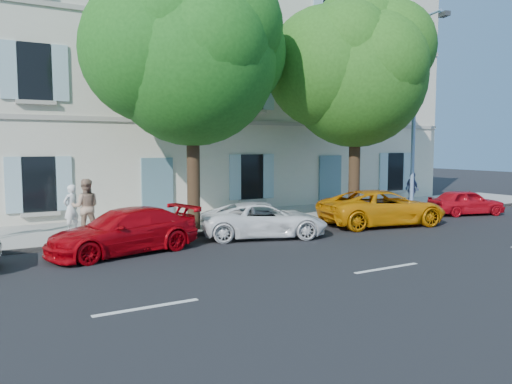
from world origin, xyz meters
TOP-DOWN VIEW (x-y plane):
  - ground at (0.00, 0.00)m, footprint 90.00×90.00m
  - sidewalk at (0.00, 4.45)m, footprint 36.00×4.50m
  - kerb at (0.00, 2.28)m, footprint 36.00×0.16m
  - building at (0.00, 10.20)m, footprint 28.00×7.00m
  - car_red_coupe at (-5.11, 0.91)m, footprint 4.55×2.59m
  - car_white_coupe at (-0.47, 1.07)m, footprint 4.52×3.16m
  - car_yellow_supercar at (4.64, 0.98)m, footprint 5.13×3.05m
  - car_red_hatchback at (9.80, 1.28)m, footprint 3.49×2.17m
  - tree_left at (-2.15, 2.96)m, footprint 5.64×5.64m
  - tree_right at (4.90, 2.90)m, footprint 5.64×5.64m
  - street_lamp at (8.09, 2.61)m, footprint 0.44×1.78m
  - pedestrian_a at (-5.92, 4.28)m, footprint 0.68×0.62m
  - pedestrian_b at (-5.61, 3.54)m, footprint 0.99×0.85m
  - pedestrian_c at (9.07, 3.66)m, footprint 0.62×1.02m

SIDE VIEW (x-z plane):
  - ground at x=0.00m, z-range 0.00..0.00m
  - sidewalk at x=0.00m, z-range 0.00..0.15m
  - kerb at x=0.00m, z-range 0.00..0.16m
  - car_red_hatchback at x=9.80m, z-range 0.00..1.11m
  - car_white_coupe at x=-0.47m, z-range 0.00..1.15m
  - car_red_coupe at x=-5.11m, z-range 0.00..1.24m
  - car_yellow_supercar at x=4.64m, z-range 0.00..1.34m
  - pedestrian_a at x=-5.92m, z-range 0.15..1.72m
  - pedestrian_c at x=9.07m, z-range 0.15..1.77m
  - pedestrian_b at x=-5.61m, z-range 0.15..1.94m
  - street_lamp at x=8.09m, z-range 0.70..9.00m
  - tree_right at x=4.90m, z-range 1.38..10.06m
  - tree_left at x=-2.15m, z-range 1.40..10.14m
  - building at x=0.00m, z-range 0.00..12.00m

